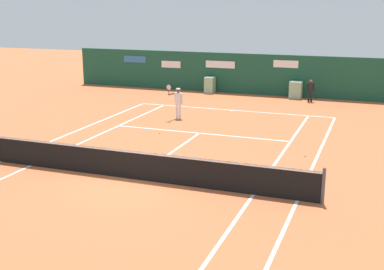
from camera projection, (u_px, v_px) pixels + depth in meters
ground_plane at (141, 173)px, 16.87m from camera, size 80.00×80.00×0.01m
tennis_net at (133, 164)px, 16.22m from camera, size 12.10×0.10×1.07m
sponsor_back_wall at (256, 75)px, 31.43m from camera, size 25.00×1.02×2.52m
player_on_baseline at (178, 100)px, 24.80m from camera, size 0.70×0.63×1.76m
ball_kid_centre_post at (311, 89)px, 29.10m from camera, size 0.42×0.22×1.29m
tennis_ball_near_service_line at (305, 156)px, 18.76m from camera, size 0.07×0.07×0.07m
tennis_ball_mid_court at (160, 133)px, 22.08m from camera, size 0.07×0.07×0.07m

